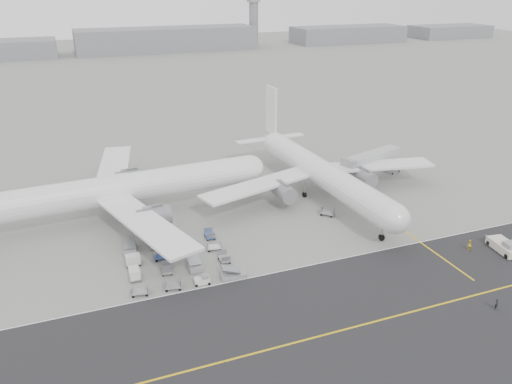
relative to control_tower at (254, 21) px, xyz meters
name	(u,v)px	position (x,y,z in m)	size (l,w,h in m)	color
ground	(253,269)	(-100.00, -265.00, -16.25)	(700.00, 700.00, 0.00)	gray
taxiway	(338,331)	(-94.98, -282.98, -16.24)	(220.00, 59.00, 0.03)	#262628
horizon_buildings	(152,52)	(-70.00, -5.00, -16.25)	(520.00, 28.00, 28.00)	gray
control_tower	(254,21)	(0.00, 0.00, 0.00)	(7.00, 7.00, 31.25)	gray
airliner_a	(126,188)	(-115.50, -238.48, -10.59)	(57.04, 56.27, 19.66)	white
airliner_b	(319,171)	(-77.02, -242.79, -10.90)	(53.15, 53.85, 18.56)	white
pushback_tug	(505,247)	(-58.92, -274.82, -15.34)	(3.62, 7.93, 2.24)	beige
jet_bridge	(372,160)	(-61.81, -238.97, -11.67)	(17.49, 8.30, 6.58)	gray
gse_cluster	(178,264)	(-110.60, -259.27, -16.25)	(21.18, 20.42, 1.89)	#95959A
stray_dolly	(327,215)	(-79.86, -252.04, -16.25)	(1.57, 2.56, 1.57)	silver
ground_crew_a	(497,304)	(-72.44, -286.59, -15.43)	(0.60, 0.39, 1.65)	black
ground_crew_b	(469,245)	(-64.12, -272.26, -15.33)	(0.90, 0.70, 1.85)	yellow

